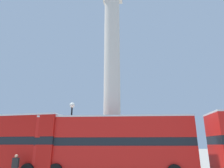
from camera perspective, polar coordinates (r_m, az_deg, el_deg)
name	(u,v)px	position (r m, az deg, el deg)	size (l,w,h in m)	color
monument_column	(112,108)	(19.81, 0.00, -6.91)	(6.03, 6.03, 20.75)	beige
bus_a	(115,143)	(15.16, 0.80, -16.44)	(11.14, 3.34, 4.19)	red
equestrian_statue	(44,149)	(26.28, -18.88, -17.19)	(3.66, 2.81, 6.04)	beige
street_lamp	(71,128)	(18.91, -11.68, -12.14)	(0.48, 0.48, 5.98)	black
pedestrian_near_lamp	(15,166)	(15.23, -25.96, -20.35)	(0.42, 0.21, 1.59)	#4C473D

